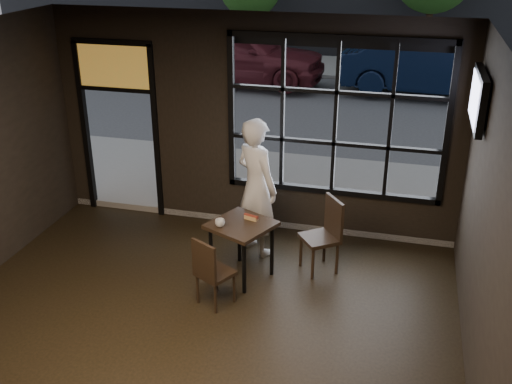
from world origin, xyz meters
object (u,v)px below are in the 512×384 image
(man, at_px, (256,187))
(cafe_table, at_px, (242,250))
(chair_near, at_px, (215,271))
(navy_car, at_px, (429,66))

(man, bearing_deg, cafe_table, 124.15)
(cafe_table, bearing_deg, man, 113.83)
(chair_near, distance_m, navy_car, 10.89)
(chair_near, height_order, navy_car, navy_car)
(man, xyz_separation_m, navy_car, (2.33, 9.20, -0.12))
(cafe_table, bearing_deg, chair_near, -77.15)
(chair_near, relative_size, man, 0.46)
(chair_near, bearing_deg, cafe_table, -73.35)
(cafe_table, xyz_separation_m, navy_car, (2.34, 9.93, 0.47))
(cafe_table, relative_size, man, 0.40)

